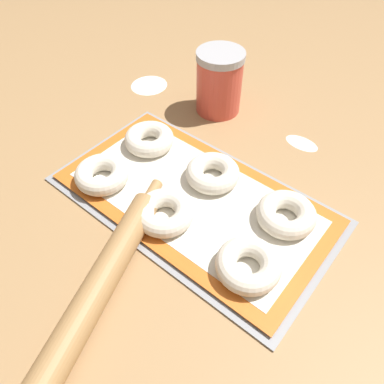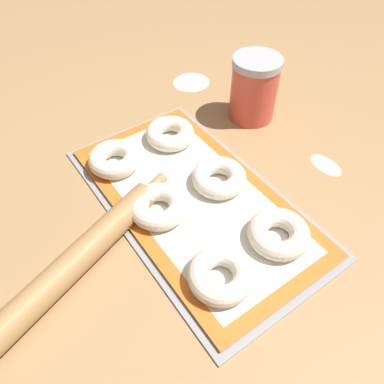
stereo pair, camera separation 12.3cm
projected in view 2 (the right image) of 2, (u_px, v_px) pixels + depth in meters
The scene contains 13 objects.
ground_plane at pixel (197, 204), 0.71m from camera, with size 2.80×2.80×0.00m, color #A87F51.
baking_tray at pixel (192, 201), 0.71m from camera, with size 0.53×0.29×0.01m.
baking_mat at pixel (192, 199), 0.70m from camera, with size 0.50×0.27×0.00m.
bagel_front_left at pixel (115, 159), 0.75m from camera, with size 0.10×0.10×0.03m.
bagel_front_center at pixel (159, 206), 0.66m from camera, with size 0.10×0.10×0.03m.
bagel_front_right at pixel (221, 275), 0.57m from camera, with size 0.10×0.10×0.03m.
bagel_back_left at pixel (170, 134), 0.80m from camera, with size 0.10×0.10×0.03m.
bagel_back_center at pixel (219, 178), 0.71m from camera, with size 0.10×0.10×0.03m.
bagel_back_right at pixel (279, 234), 0.62m from camera, with size 0.10×0.10×0.03m.
flour_canister at pixel (254, 89), 0.84m from camera, with size 0.11×0.11×0.15m.
rolling_pin at pixel (78, 258), 0.60m from camera, with size 0.17×0.42×0.05m.
flour_patch_near at pixel (191, 82), 0.99m from camera, with size 0.09×0.10×0.00m.
flour_patch_far at pixel (326, 165), 0.78m from camera, with size 0.07×0.04×0.00m.
Camera 2 is at (0.37, -0.27, 0.54)m, focal length 35.00 mm.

